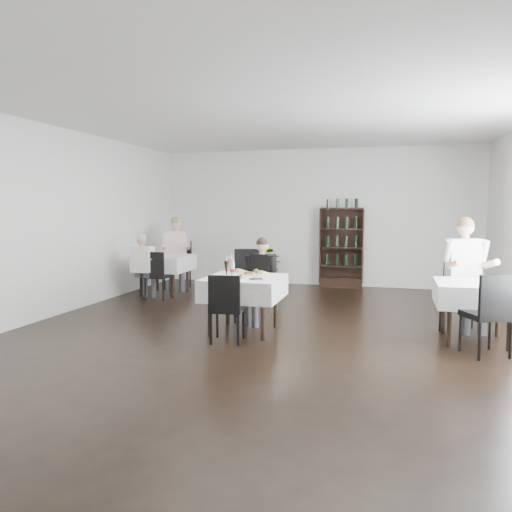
{
  "coord_description": "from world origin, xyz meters",
  "views": [
    {
      "loc": [
        1.66,
        -6.51,
        1.72
      ],
      "look_at": [
        -0.18,
        0.2,
        1.04
      ],
      "focal_mm": 35.0,
      "sensor_mm": 36.0,
      "label": 1
    }
  ],
  "objects_px": {
    "wine_shelf": "(341,248)",
    "main_table": "(244,288)",
    "potted_tree": "(268,266)",
    "diner_main": "(260,274)"
  },
  "relations": [
    {
      "from": "wine_shelf",
      "to": "potted_tree",
      "type": "xyz_separation_m",
      "value": [
        -1.6,
        -0.11,
        -0.42
      ]
    },
    {
      "from": "potted_tree",
      "to": "diner_main",
      "type": "xyz_separation_m",
      "value": [
        0.77,
        -3.65,
        0.32
      ]
    },
    {
      "from": "wine_shelf",
      "to": "diner_main",
      "type": "height_order",
      "value": "wine_shelf"
    },
    {
      "from": "wine_shelf",
      "to": "main_table",
      "type": "distance_m",
      "value": 4.41
    },
    {
      "from": "potted_tree",
      "to": "main_table",
      "type": "bearing_deg",
      "value": -80.59
    },
    {
      "from": "wine_shelf",
      "to": "main_table",
      "type": "bearing_deg",
      "value": -101.78
    },
    {
      "from": "potted_tree",
      "to": "diner_main",
      "type": "height_order",
      "value": "diner_main"
    },
    {
      "from": "main_table",
      "to": "wine_shelf",
      "type": "bearing_deg",
      "value": 78.22
    },
    {
      "from": "wine_shelf",
      "to": "main_table",
      "type": "xyz_separation_m",
      "value": [
        -0.9,
        -4.31,
        -0.23
      ]
    },
    {
      "from": "main_table",
      "to": "potted_tree",
      "type": "bearing_deg",
      "value": 99.41
    }
  ]
}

